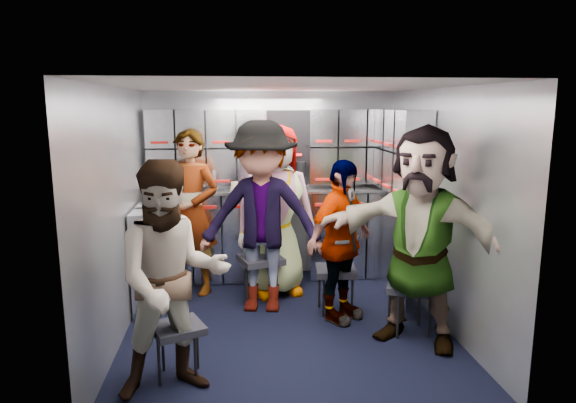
{
  "coord_description": "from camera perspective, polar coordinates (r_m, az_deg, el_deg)",
  "views": [
    {
      "loc": [
        -0.46,
        -4.3,
        1.95
      ],
      "look_at": [
        0.06,
        0.35,
        1.07
      ],
      "focal_mm": 32.0,
      "sensor_mm": 36.0,
      "label": 1
    }
  ],
  "objects": [
    {
      "name": "floor",
      "position": [
        4.75,
        -0.27,
        -13.55
      ],
      "size": [
        3.0,
        3.0,
        0.0
      ],
      "primitive_type": "plane",
      "color": "black",
      "rests_on": "ground"
    },
    {
      "name": "wall_back",
      "position": [
        5.89,
        -1.84,
        1.91
      ],
      "size": [
        2.8,
        0.04,
        2.1
      ],
      "primitive_type": "cube",
      "color": "#959AA3",
      "rests_on": "ground"
    },
    {
      "name": "wall_left",
      "position": [
        4.5,
        -18.32,
        -1.41
      ],
      "size": [
        0.04,
        3.0,
        2.1
      ],
      "primitive_type": "cube",
      "color": "#959AA3",
      "rests_on": "ground"
    },
    {
      "name": "wall_right",
      "position": [
        4.78,
        16.67,
        -0.62
      ],
      "size": [
        0.04,
        3.0,
        2.1
      ],
      "primitive_type": "cube",
      "color": "#959AA3",
      "rests_on": "ground"
    },
    {
      "name": "ceiling",
      "position": [
        4.33,
        -0.29,
        12.68
      ],
      "size": [
        2.8,
        3.0,
        0.02
      ],
      "primitive_type": "cube",
      "color": "silver",
      "rests_on": "wall_back"
    },
    {
      "name": "cart_bank_back",
      "position": [
        5.8,
        -1.64,
        -3.83
      ],
      "size": [
        2.68,
        0.38,
        0.99
      ],
      "primitive_type": "cube",
      "color": "#A7ACB8",
      "rests_on": "ground"
    },
    {
      "name": "cart_bank_left",
      "position": [
        5.13,
        -14.38,
        -6.13
      ],
      "size": [
        0.38,
        0.76,
        0.99
      ],
      "primitive_type": "cube",
      "color": "#A7ACB8",
      "rests_on": "ground"
    },
    {
      "name": "counter",
      "position": [
        5.69,
        -1.67,
        1.24
      ],
      "size": [
        2.68,
        0.42,
        0.03
      ],
      "primitive_type": "cube",
      "color": "silver",
      "rests_on": "cart_bank_back"
    },
    {
      "name": "locker_bank_back",
      "position": [
        5.69,
        -1.74,
        6.06
      ],
      "size": [
        2.68,
        0.28,
        0.82
      ],
      "primitive_type": "cube",
      "color": "#A7ACB8",
      "rests_on": "wall_back"
    },
    {
      "name": "locker_bank_right",
      "position": [
        5.31,
        12.48,
        5.48
      ],
      "size": [
        0.28,
        1.0,
        0.82
      ],
      "primitive_type": "cube",
      "color": "#A7ACB8",
      "rests_on": "wall_right"
    },
    {
      "name": "right_cabinet",
      "position": [
        5.39,
        12.4,
        -5.15
      ],
      "size": [
        0.28,
        1.2,
        1.0
      ],
      "primitive_type": "cube",
      "color": "#A7ACB8",
      "rests_on": "ground"
    },
    {
      "name": "coffee_niche",
      "position": [
        5.77,
        -0.0,
        5.93
      ],
      "size": [
        0.46,
        0.16,
        0.84
      ],
      "primitive_type": null,
      "color": "black",
      "rests_on": "wall_back"
    },
    {
      "name": "red_latch_strip",
      "position": [
        5.52,
        -1.49,
        -0.48
      ],
      "size": [
        2.6,
        0.02,
        0.03
      ],
      "primitive_type": "cube",
      "color": "#B2130F",
      "rests_on": "cart_bank_back"
    },
    {
      "name": "jump_seat_near_left",
      "position": [
        3.87,
        -12.15,
        -13.87
      ],
      "size": [
        0.44,
        0.43,
        0.41
      ],
      "rotation": [
        0.0,
        0.0,
        0.4
      ],
      "color": "black",
      "rests_on": "ground"
    },
    {
      "name": "jump_seat_mid_left",
      "position": [
        5.14,
        -3.04,
        -6.71
      ],
      "size": [
        0.49,
        0.47,
        0.47
      ],
      "rotation": [
        0.0,
        0.0,
        0.29
      ],
      "color": "black",
      "rests_on": "ground"
    },
    {
      "name": "jump_seat_center",
      "position": [
        5.55,
        -1.53,
        -5.28
      ],
      "size": [
        0.4,
        0.38,
        0.48
      ],
      "rotation": [
        0.0,
        0.0,
        -0.0
      ],
      "color": "black",
      "rests_on": "ground"
    },
    {
      "name": "jump_seat_mid_right",
      "position": [
        4.92,
        5.32,
        -7.9
      ],
      "size": [
        0.4,
        0.39,
        0.44
      ],
      "rotation": [
        0.0,
        0.0,
        -0.11
      ],
      "color": "black",
      "rests_on": "ground"
    },
    {
      "name": "jump_seat_near_right",
      "position": [
        4.6,
        13.4,
        -9.45
      ],
      "size": [
        0.48,
        0.47,
        0.44
      ],
      "rotation": [
        0.0,
        0.0,
        -0.39
      ],
      "color": "black",
      "rests_on": "ground"
    },
    {
      "name": "attendant_standing",
      "position": [
        5.38,
        -10.72,
        -1.23
      ],
      "size": [
        0.74,
        0.63,
        1.71
      ],
      "primitive_type": "imported",
      "rotation": [
        0.0,
        0.0,
        -0.44
      ],
      "color": "black",
      "rests_on": "ground"
    },
    {
      "name": "attendant_arc_a",
      "position": [
        3.54,
        -12.72,
        -8.49
      ],
      "size": [
        0.9,
        0.77,
        1.61
      ],
      "primitive_type": "imported",
      "rotation": [
        0.0,
        0.0,
        0.23
      ],
      "color": "black",
      "rests_on": "ground"
    },
    {
      "name": "attendant_arc_b",
      "position": [
        4.83,
        -2.97,
        -1.77
      ],
      "size": [
        1.28,
        0.88,
        1.81
      ],
      "primitive_type": "imported",
      "rotation": [
        0.0,
        0.0,
        -0.19
      ],
      "color": "black",
      "rests_on": "ground"
    },
    {
      "name": "attendant_arc_c",
      "position": [
        5.27,
        -1.38,
        -0.95
      ],
      "size": [
        0.98,
        0.76,
        1.77
      ],
      "primitive_type": "imported",
      "rotation": [
        0.0,
        0.0,
        0.25
      ],
      "color": "black",
      "rests_on": "ground"
    },
    {
      "name": "attendant_arc_d",
      "position": [
        4.65,
        5.85,
        -4.45
      ],
      "size": [
        0.89,
        0.85,
        1.48
      ],
      "primitive_type": "imported",
      "rotation": [
        0.0,
        0.0,
        0.73
      ],
      "color": "black",
      "rests_on": "ground"
    },
    {
      "name": "attendant_arc_e",
      "position": [
        4.29,
        14.5,
        -3.82
      ],
      "size": [
        1.65,
        1.44,
        1.8
      ],
      "primitive_type": "imported",
      "rotation": [
        0.0,
        0.0,
        -0.66
      ],
      "color": "black",
      "rests_on": "ground"
    },
    {
      "name": "bottle_left",
      "position": [
        5.6,
        -5.15,
        2.42
      ],
      "size": [
        0.06,
        0.06,
        0.23
      ],
      "primitive_type": "cylinder",
      "color": "white",
      "rests_on": "counter"
    },
    {
      "name": "bottle_mid",
      "position": [
        5.61,
        -8.2,
        2.35
      ],
      "size": [
        0.07,
        0.07,
        0.23
      ],
      "primitive_type": "cylinder",
      "color": "white",
      "rests_on": "counter"
    },
    {
      "name": "bottle_right",
      "position": [
        5.64,
        0.23,
        2.62
      ],
      "size": [
        0.07,
        0.07,
        0.25
      ],
      "primitive_type": "cylinder",
      "color": "white",
      "rests_on": "counter"
    },
    {
      "name": "cup_left",
      "position": [
        5.6,
        -5.97,
        1.71
      ],
      "size": [
        0.08,
        0.08,
        0.1
      ],
      "primitive_type": "cylinder",
      "color": "beige",
      "rests_on": "counter"
    },
    {
      "name": "cup_right",
      "position": [
        5.74,
        6.23,
        1.95
      ],
      "size": [
        0.09,
        0.09,
        0.11
      ],
      "primitive_type": "cylinder",
      "color": "beige",
      "rests_on": "counter"
    }
  ]
}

